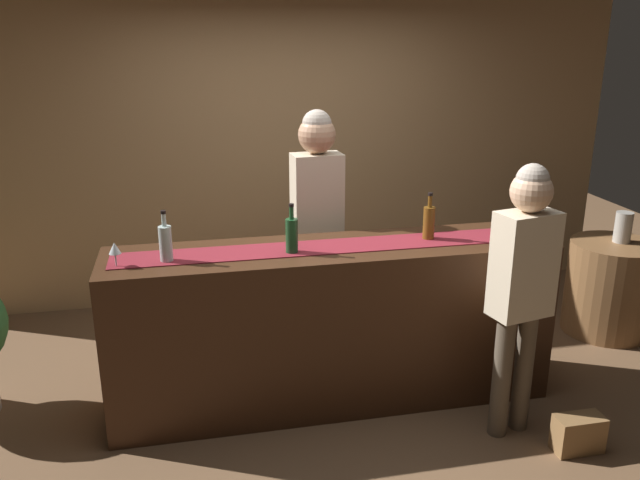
{
  "coord_description": "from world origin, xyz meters",
  "views": [
    {
      "loc": [
        -0.86,
        -3.66,
        2.32
      ],
      "look_at": [
        -0.08,
        0.0,
        1.1
      ],
      "focal_mm": 36.4,
      "sensor_mm": 36.0,
      "label": 1
    }
  ],
  "objects_px": {
    "wine_glass_near_customer": "(115,249)",
    "wine_glass_mid_counter": "(501,219)",
    "wine_bottle_green": "(292,235)",
    "bartender": "(317,208)",
    "customer_sipping": "(523,275)",
    "round_side_table": "(610,287)",
    "wine_bottle_clear": "(166,243)",
    "wine_bottle_amber": "(429,222)",
    "vase_on_side_table": "(623,227)",
    "handbag": "(578,434)"
  },
  "relations": [
    {
      "from": "wine_bottle_green",
      "to": "bartender",
      "type": "xyz_separation_m",
      "value": [
        0.29,
        0.64,
        -0.02
      ]
    },
    {
      "from": "customer_sipping",
      "to": "vase_on_side_table",
      "type": "bearing_deg",
      "value": 25.25
    },
    {
      "from": "vase_on_side_table",
      "to": "wine_glass_near_customer",
      "type": "bearing_deg",
      "value": -170.3
    },
    {
      "from": "bartender",
      "to": "round_side_table",
      "type": "distance_m",
      "value": 2.49
    },
    {
      "from": "wine_bottle_green",
      "to": "handbag",
      "type": "relative_size",
      "value": 1.08
    },
    {
      "from": "customer_sipping",
      "to": "wine_glass_mid_counter",
      "type": "bearing_deg",
      "value": 63.16
    },
    {
      "from": "round_side_table",
      "to": "handbag",
      "type": "distance_m",
      "value": 1.8
    },
    {
      "from": "wine_glass_mid_counter",
      "to": "bartender",
      "type": "xyz_separation_m",
      "value": [
        -1.1,
        0.55,
        -0.01
      ]
    },
    {
      "from": "wine_glass_near_customer",
      "to": "vase_on_side_table",
      "type": "height_order",
      "value": "wine_glass_near_customer"
    },
    {
      "from": "wine_bottle_clear",
      "to": "round_side_table",
      "type": "xyz_separation_m",
      "value": [
        3.38,
        0.58,
        -0.79
      ]
    },
    {
      "from": "round_side_table",
      "to": "wine_bottle_green",
      "type": "bearing_deg",
      "value": -167.58
    },
    {
      "from": "wine_glass_near_customer",
      "to": "handbag",
      "type": "distance_m",
      "value": 2.83
    },
    {
      "from": "vase_on_side_table",
      "to": "wine_bottle_clear",
      "type": "bearing_deg",
      "value": -170.06
    },
    {
      "from": "wine_glass_near_customer",
      "to": "customer_sipping",
      "type": "height_order",
      "value": "customer_sipping"
    },
    {
      "from": "wine_glass_near_customer",
      "to": "handbag",
      "type": "height_order",
      "value": "wine_glass_near_customer"
    },
    {
      "from": "wine_bottle_amber",
      "to": "wine_bottle_green",
      "type": "height_order",
      "value": "same"
    },
    {
      "from": "round_side_table",
      "to": "vase_on_side_table",
      "type": "bearing_deg",
      "value": 20.0
    },
    {
      "from": "round_side_table",
      "to": "vase_on_side_table",
      "type": "distance_m",
      "value": 0.49
    },
    {
      "from": "vase_on_side_table",
      "to": "handbag",
      "type": "height_order",
      "value": "vase_on_side_table"
    },
    {
      "from": "vase_on_side_table",
      "to": "wine_bottle_green",
      "type": "bearing_deg",
      "value": -167.43
    },
    {
      "from": "wine_glass_near_customer",
      "to": "wine_glass_mid_counter",
      "type": "relative_size",
      "value": 1.0
    },
    {
      "from": "wine_bottle_amber",
      "to": "customer_sipping",
      "type": "xyz_separation_m",
      "value": [
        0.33,
        -0.6,
        -0.16
      ]
    },
    {
      "from": "wine_bottle_amber",
      "to": "vase_on_side_table",
      "type": "height_order",
      "value": "wine_bottle_amber"
    },
    {
      "from": "wine_bottle_amber",
      "to": "customer_sipping",
      "type": "distance_m",
      "value": 0.71
    },
    {
      "from": "wine_bottle_clear",
      "to": "wine_glass_mid_counter",
      "type": "xyz_separation_m",
      "value": [
        2.11,
        0.08,
        -0.01
      ]
    },
    {
      "from": "bartender",
      "to": "wine_bottle_green",
      "type": "bearing_deg",
      "value": 62.09
    },
    {
      "from": "wine_bottle_clear",
      "to": "wine_glass_near_customer",
      "type": "relative_size",
      "value": 2.1
    },
    {
      "from": "wine_glass_near_customer",
      "to": "bartender",
      "type": "distance_m",
      "value": 1.45
    },
    {
      "from": "handbag",
      "to": "wine_bottle_clear",
      "type": "bearing_deg",
      "value": 160.54
    },
    {
      "from": "vase_on_side_table",
      "to": "bartender",
      "type": "bearing_deg",
      "value": 179.15
    },
    {
      "from": "customer_sipping",
      "to": "round_side_table",
      "type": "xyz_separation_m",
      "value": [
        1.43,
        1.11,
        -0.64
      ]
    },
    {
      "from": "wine_bottle_amber",
      "to": "round_side_table",
      "type": "relative_size",
      "value": 0.41
    },
    {
      "from": "wine_glass_mid_counter",
      "to": "customer_sipping",
      "type": "height_order",
      "value": "customer_sipping"
    },
    {
      "from": "wine_bottle_clear",
      "to": "bartender",
      "type": "height_order",
      "value": "bartender"
    },
    {
      "from": "wine_glass_mid_counter",
      "to": "round_side_table",
      "type": "distance_m",
      "value": 1.57
    },
    {
      "from": "wine_bottle_amber",
      "to": "wine_glass_near_customer",
      "type": "xyz_separation_m",
      "value": [
        -1.89,
        -0.11,
        -0.01
      ]
    },
    {
      "from": "wine_bottle_green",
      "to": "customer_sipping",
      "type": "xyz_separation_m",
      "value": [
        1.22,
        -0.52,
        -0.16
      ]
    },
    {
      "from": "round_side_table",
      "to": "handbag",
      "type": "bearing_deg",
      "value": -129.43
    },
    {
      "from": "wine_bottle_clear",
      "to": "customer_sipping",
      "type": "bearing_deg",
      "value": -15.0
    },
    {
      "from": "bartender",
      "to": "wine_glass_near_customer",
      "type": "bearing_deg",
      "value": 23.61
    },
    {
      "from": "wine_glass_near_customer",
      "to": "wine_bottle_clear",
      "type": "bearing_deg",
      "value": 6.67
    },
    {
      "from": "wine_bottle_amber",
      "to": "bartender",
      "type": "xyz_separation_m",
      "value": [
        -0.6,
        0.56,
        -0.02
      ]
    },
    {
      "from": "wine_glass_mid_counter",
      "to": "handbag",
      "type": "distance_m",
      "value": 1.37
    },
    {
      "from": "wine_glass_near_customer",
      "to": "wine_glass_mid_counter",
      "type": "distance_m",
      "value": 2.39
    },
    {
      "from": "customer_sipping",
      "to": "wine_glass_near_customer",
      "type": "bearing_deg",
      "value": 155.57
    },
    {
      "from": "customer_sipping",
      "to": "round_side_table",
      "type": "height_order",
      "value": "customer_sipping"
    },
    {
      "from": "wine_bottle_amber",
      "to": "wine_glass_near_customer",
      "type": "bearing_deg",
      "value": -176.59
    },
    {
      "from": "wine_glass_mid_counter",
      "to": "vase_on_side_table",
      "type": "height_order",
      "value": "wine_glass_mid_counter"
    },
    {
      "from": "wine_bottle_amber",
      "to": "wine_bottle_clear",
      "type": "height_order",
      "value": "same"
    },
    {
      "from": "handbag",
      "to": "wine_glass_near_customer",
      "type": "bearing_deg",
      "value": 163.21
    }
  ]
}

